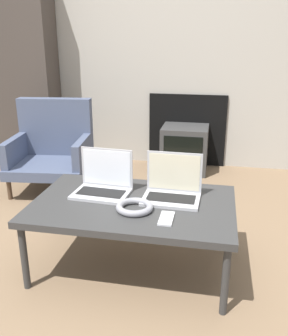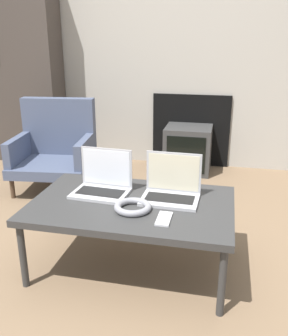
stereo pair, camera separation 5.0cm
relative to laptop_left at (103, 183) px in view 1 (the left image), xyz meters
name	(u,v)px [view 1 (the left image)]	position (x,y,z in m)	size (l,w,h in m)	color
ground_plane	(123,292)	(0.19, -0.34, -0.45)	(14.00, 14.00, 0.00)	#7A6047
wall_back	(178,30)	(0.19, 1.80, 0.84)	(7.00, 0.08, 2.60)	#ADA89E
table	(133,207)	(0.19, -0.10, -0.09)	(1.07, 0.68, 0.39)	#333333
laptop_left	(103,183)	(0.00, 0.00, 0.00)	(0.32, 0.24, 0.24)	#B2B2B7
laptop_right	(172,188)	(0.39, 0.00, 0.00)	(0.31, 0.22, 0.24)	#B2B2B7
headphones	(135,207)	(0.22, -0.19, -0.04)	(0.19, 0.19, 0.03)	gray
phone	(166,218)	(0.39, -0.26, -0.05)	(0.07, 0.15, 0.01)	silver
tv	(185,149)	(0.32, 1.56, -0.23)	(0.43, 0.39, 0.43)	#383838
armchair	(53,146)	(-0.73, 0.93, -0.09)	(0.68, 0.62, 0.74)	#47516B
bookshelf	(19,70)	(-1.34, 1.60, 0.46)	(0.73, 0.32, 1.82)	#3F3833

